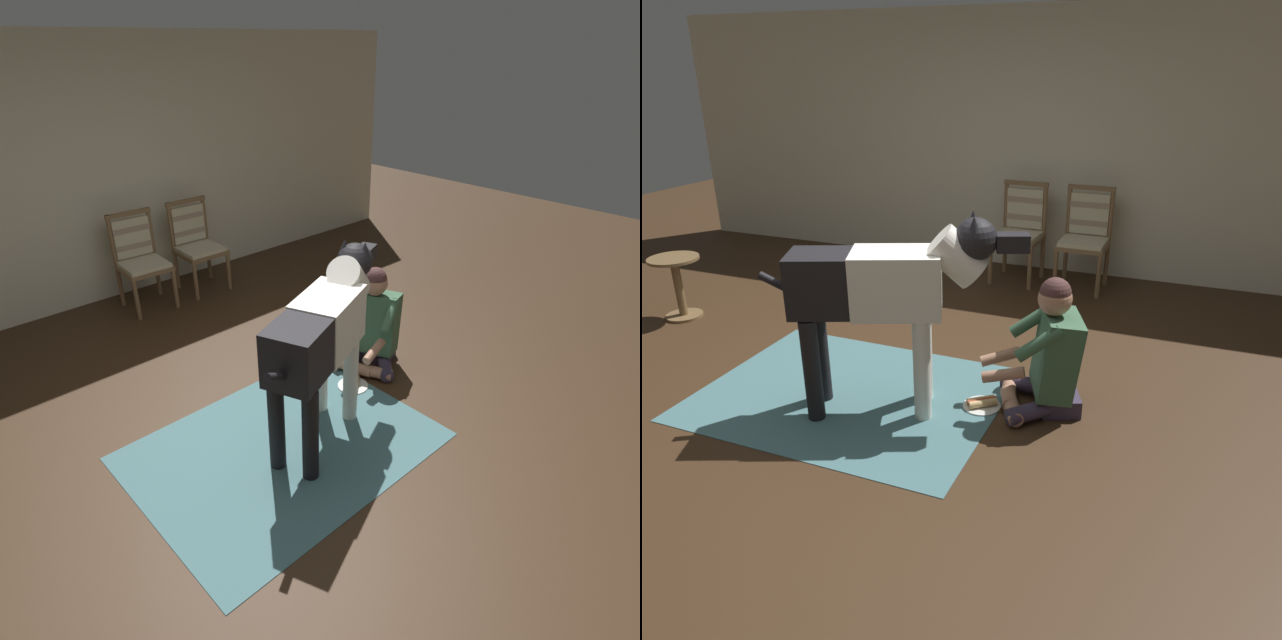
# 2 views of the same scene
# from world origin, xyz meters

# --- Properties ---
(ground_plane) EXTENTS (14.34, 14.34, 0.00)m
(ground_plane) POSITION_xyz_m (0.00, 0.00, 0.00)
(ground_plane) COLOR #392516
(back_wall) EXTENTS (8.29, 0.10, 2.60)m
(back_wall) POSITION_xyz_m (0.00, 3.19, 1.30)
(back_wall) COLOR beige
(back_wall) RESTS_ON ground
(area_rug) EXTENTS (1.99, 1.51, 0.01)m
(area_rug) POSITION_xyz_m (-0.20, -0.02, 0.00)
(area_rug) COLOR #446C71
(area_rug) RESTS_ON ground
(dining_chair_left_of_pair) EXTENTS (0.48, 0.49, 0.98)m
(dining_chair_left_of_pair) POSITION_xyz_m (0.16, 2.72, 0.54)
(dining_chair_left_of_pair) COLOR brown
(dining_chair_left_of_pair) RESTS_ON ground
(dining_chair_right_of_pair) EXTENTS (0.47, 0.48, 0.98)m
(dining_chair_right_of_pair) POSITION_xyz_m (0.82, 2.72, 0.54)
(dining_chair_right_of_pair) COLOR brown
(dining_chair_right_of_pair) RESTS_ON ground
(person_sitting_on_floor) EXTENTS (0.70, 0.61, 0.88)m
(person_sitting_on_floor) POSITION_xyz_m (1.06, 0.31, 0.36)
(person_sitting_on_floor) COLOR #382E44
(person_sitting_on_floor) RESTS_ON ground
(large_dog) EXTENTS (1.51, 0.74, 1.27)m
(large_dog) POSITION_xyz_m (0.14, -0.06, 0.82)
(large_dog) COLOR white
(large_dog) RESTS_ON ground
(hot_dog_on_plate) EXTENTS (0.25, 0.25, 0.06)m
(hot_dog_on_plate) POSITION_xyz_m (0.67, 0.15, 0.03)
(hot_dog_on_plate) COLOR silver
(hot_dog_on_plate) RESTS_ON ground
(round_side_table) EXTENTS (0.42, 0.42, 0.55)m
(round_side_table) POSITION_xyz_m (-2.29, 0.62, 0.33)
(round_side_table) COLOR brown
(round_side_table) RESTS_ON ground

